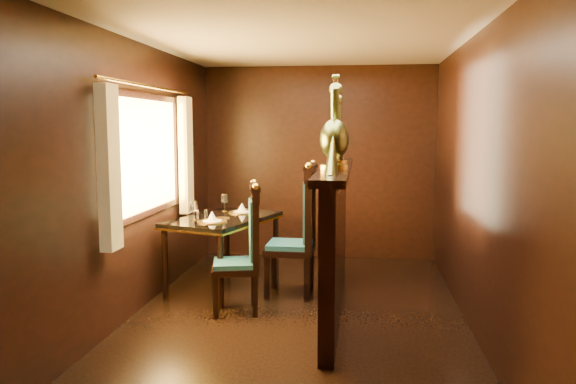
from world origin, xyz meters
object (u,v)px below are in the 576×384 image
chair_left (247,244)px  chair_right (302,226)px  peacock_left (334,121)px  peacock_right (338,127)px  dining_table (224,224)px

chair_left → chair_right: size_ratio=0.89×
chair_left → chair_right: 0.74m
chair_right → chair_left: bearing=-127.0°
chair_left → peacock_left: peacock_left is taller
peacock_right → dining_table: bearing=168.5°
dining_table → peacock_right: peacock_right is taller
dining_table → peacock_left: peacock_left is taller
chair_right → peacock_right: peacock_right is taller
chair_right → peacock_right: size_ratio=1.91×
dining_table → chair_right: chair_right is taller
peacock_left → peacock_right: peacock_left is taller
dining_table → peacock_right: 1.60m
dining_table → chair_left: bearing=-42.6°
chair_left → peacock_right: size_ratio=1.69×
chair_left → peacock_left: 1.41m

